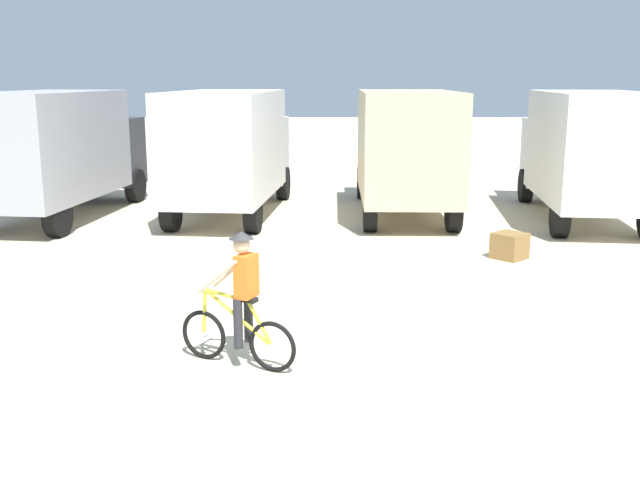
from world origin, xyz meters
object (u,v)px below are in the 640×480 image
box_truck_grey_hauler (61,148)px  cyclist_orange_shirt (244,304)px  box_truck_avon_van (234,147)px  supply_crate (513,246)px  box_truck_white_box (590,149)px  box_truck_tan_camper (408,146)px

box_truck_grey_hauler → cyclist_orange_shirt: (5.89, -10.30, -1.03)m
box_truck_avon_van → supply_crate: size_ratio=11.49×
box_truck_grey_hauler → box_truck_white_box: bearing=-1.1°
box_truck_avon_van → supply_crate: 8.20m
box_truck_grey_hauler → box_truck_avon_van: size_ratio=1.01×
cyclist_orange_shirt → box_truck_white_box: bearing=51.6°
box_truck_avon_van → box_truck_tan_camper: bearing=0.8°
box_truck_avon_van → box_truck_white_box: (9.34, -0.69, 0.00)m
box_truck_white_box → cyclist_orange_shirt: 12.85m
box_truck_tan_camper → supply_crate: 5.49m
box_truck_tan_camper → cyclist_orange_shirt: bearing=-107.1°
box_truck_white_box → supply_crate: box_truck_white_box is taller
box_truck_tan_camper → box_truck_white_box: 4.69m
box_truck_tan_camper → box_truck_white_box: same height
box_truck_avon_van → cyclist_orange_shirt: 10.86m
box_truck_grey_hauler → supply_crate: 11.89m
box_truck_white_box → supply_crate: (-2.96, -4.22, -1.60)m
box_truck_avon_van → supply_crate: bearing=-37.6°
box_truck_tan_camper → box_truck_white_box: size_ratio=0.98×
box_truck_tan_camper → supply_crate: (1.67, -4.98, -1.60)m
box_truck_grey_hauler → cyclist_orange_shirt: box_truck_grey_hauler is taller
box_truck_white_box → box_truck_tan_camper: bearing=170.7°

